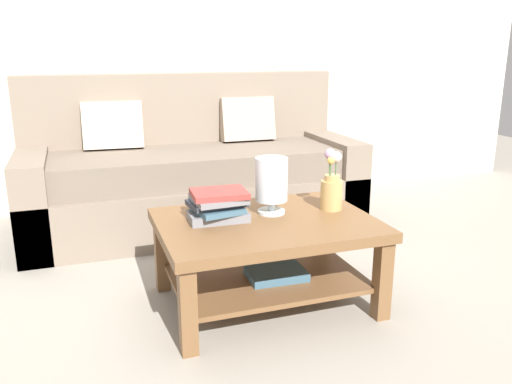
{
  "coord_description": "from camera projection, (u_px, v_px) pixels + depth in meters",
  "views": [
    {
      "loc": [
        -0.85,
        -2.59,
        1.25
      ],
      "look_at": [
        -0.02,
        -0.19,
        0.54
      ],
      "focal_mm": 36.73,
      "sensor_mm": 36.0,
      "label": 1
    }
  ],
  "objects": [
    {
      "name": "coffee_table",
      "position": [
        266.0,
        243.0,
        2.56
      ],
      "size": [
        1.03,
        0.75,
        0.44
      ],
      "color": "brown",
      "rests_on": "ground"
    },
    {
      "name": "ground_plane",
      "position": [
        248.0,
        275.0,
        2.96
      ],
      "size": [
        10.0,
        10.0,
        0.0
      ],
      "primitive_type": "plane",
      "color": "gray"
    },
    {
      "name": "back_wall",
      "position": [
        181.0,
        33.0,
        4.1
      ],
      "size": [
        6.4,
        0.12,
        2.7
      ],
      "primitive_type": "cube",
      "color": "beige",
      "rests_on": "ground"
    },
    {
      "name": "couch",
      "position": [
        192.0,
        175.0,
        3.74
      ],
      "size": [
        2.3,
        0.9,
        1.06
      ],
      "color": "#7A6B5B",
      "rests_on": "ground"
    },
    {
      "name": "glass_hurricane_vase",
      "position": [
        271.0,
        181.0,
        2.59
      ],
      "size": [
        0.16,
        0.16,
        0.28
      ],
      "color": "silver",
      "rests_on": "coffee_table"
    },
    {
      "name": "flower_pitcher",
      "position": [
        332.0,
        187.0,
        2.66
      ],
      "size": [
        0.11,
        0.11,
        0.31
      ],
      "color": "tan",
      "rests_on": "coffee_table"
    },
    {
      "name": "book_stack_main",
      "position": [
        218.0,
        205.0,
        2.5
      ],
      "size": [
        0.29,
        0.24,
        0.15
      ],
      "color": "slate",
      "rests_on": "coffee_table"
    }
  ]
}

